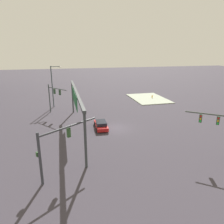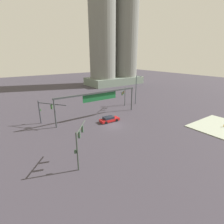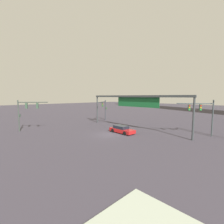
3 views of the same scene
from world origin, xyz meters
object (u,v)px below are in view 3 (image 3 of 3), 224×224
Objects in this scene: traffic_signal_near_corner at (104,107)px; traffic_signal_cross_street at (202,111)px; traffic_signal_opposite_side at (26,110)px; sedan_car_approaching at (122,129)px.

traffic_signal_cross_street is at bearing 55.62° from traffic_signal_near_corner.
traffic_signal_opposite_side reaches higher than sedan_car_approaching.
sedan_car_approaching is (-9.92, -7.12, -3.23)m from traffic_signal_cross_street.
traffic_signal_cross_street is 12.63m from sedan_car_approaching.
traffic_signal_opposite_side is 16.65m from sedan_car_approaching.
traffic_signal_opposite_side is (-0.38, -17.47, 0.22)m from traffic_signal_near_corner.
traffic_signal_opposite_side is 28.52m from traffic_signal_cross_street.
traffic_signal_near_corner is 21.76m from traffic_signal_cross_street.
sedan_car_approaching is (11.83, -6.61, -2.97)m from traffic_signal_near_corner.
traffic_signal_near_corner is 13.87m from sedan_car_approaching.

